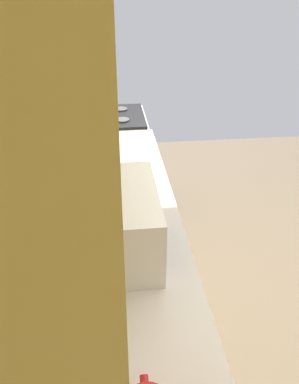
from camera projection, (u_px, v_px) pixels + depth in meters
name	position (u px, v px, depth m)	size (l,w,h in m)	color
wall_back	(14.00, 134.00, 1.53)	(4.12, 0.12, 2.84)	beige
counter_run	(123.00, 363.00, 1.75)	(3.30, 0.65, 0.91)	#D0BF65
upper_cabinets	(46.00, 28.00, 1.04)	(1.97, 0.30, 0.61)	#D5C366
oven_range	(111.00, 166.00, 3.42)	(0.61, 0.63, 1.09)	#B7BABF
microwave	(111.00, 222.00, 1.65)	(0.54, 0.41, 0.29)	white
bowl	(121.00, 177.00, 2.23)	(0.14, 0.14, 0.07)	gold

